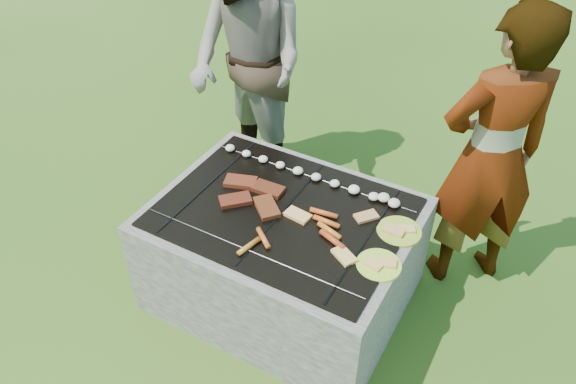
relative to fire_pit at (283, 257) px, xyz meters
The scene contains 10 objects.
lawn 0.28m from the fire_pit, ahead, with size 60.00×60.00×0.00m, color #1F4310.
fire_pit is the anchor object (origin of this frame).
mushrooms 0.47m from the fire_pit, 78.26° to the left, with size 1.06×0.08×0.04m.
pork_slabs 0.39m from the fire_pit, behind, with size 0.42×0.30×0.03m.
sausages 0.40m from the fire_pit, 24.81° to the right, with size 0.43×0.47×0.03m.
bread_on_grate 0.43m from the fire_pit, ahead, with size 0.46×0.43×0.02m.
plate_far 0.67m from the fire_pit, 14.97° to the left, with size 0.23×0.23×0.03m.
plate_near 0.66m from the fire_pit, 10.61° to the right, with size 0.23×0.23×0.03m.
cook 1.19m from the fire_pit, 39.03° to the left, with size 0.60×0.39×1.63m, color #A89B8C.
bystander 1.25m from the fire_pit, 131.45° to the left, with size 0.85×0.66×1.75m, color gray.
Camera 1 is at (1.07, -1.84, 2.47)m, focal length 35.00 mm.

